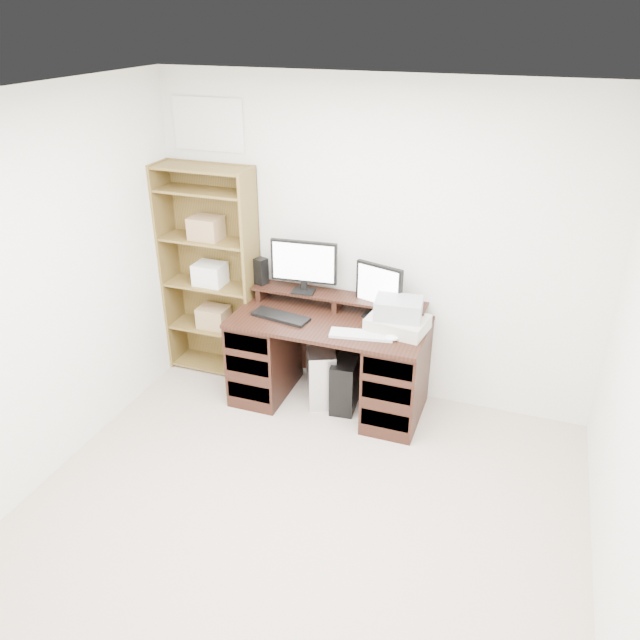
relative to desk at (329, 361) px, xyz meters
The scene contains 14 objects.
room 1.87m from the desk, 81.99° to the right, with size 3.54×4.04×2.54m.
desk is the anchor object (origin of this frame).
riser_shelf 0.50m from the desk, 90.00° to the left, with size 1.40×0.22×0.12m.
monitor_wide 0.79m from the desk, 146.05° to the left, with size 0.53×0.15×0.42m.
monitor_small 0.70m from the desk, 29.24° to the left, with size 0.38×0.19×0.43m.
speaker 0.91m from the desk, 162.24° to the left, with size 0.09×0.09×0.22m, color black.
keyboard_black 0.53m from the desk, 164.92° to the right, with size 0.46×0.15×0.03m, color black.
keyboard_white 0.51m from the desk, 28.87° to the right, with size 0.46×0.14×0.02m, color silver.
mouse 0.67m from the desk, 16.68° to the right, with size 0.10×0.07×0.04m, color white.
printer 0.67m from the desk, ahead, with size 0.42×0.32×0.11m, color #BAB4A2.
basket 0.75m from the desk, ahead, with size 0.34×0.24×0.14m, color #969AA0.
tower_silver 0.19m from the desk, 144.92° to the left, with size 0.21×0.48×0.48m, color silver.
tower_black 0.22m from the desk, 13.66° to the left, with size 0.23×0.45×0.43m.
bookshelf 1.25m from the desk, 169.22° to the left, with size 0.80×0.30×1.80m.
Camera 1 is at (1.14, -2.38, 2.89)m, focal length 35.00 mm.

